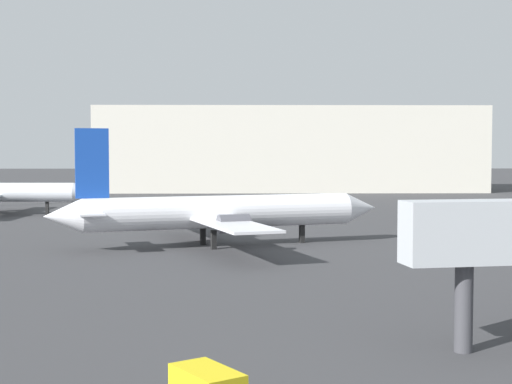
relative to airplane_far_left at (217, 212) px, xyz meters
The scene contains 2 objects.
airplane_far_left is the anchor object (origin of this frame).
terminal_building 84.35m from the airplane_far_left, 82.62° to the left, with size 70.28×19.76×15.46m, color beige.
Camera 1 is at (-0.64, -10.43, 7.72)m, focal length 53.95 mm.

